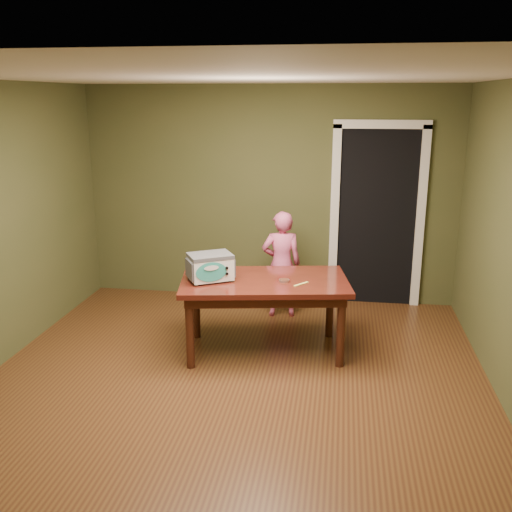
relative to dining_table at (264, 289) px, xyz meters
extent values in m
plane|color=#583619|center=(-0.17, -0.89, -0.65)|extent=(5.00, 5.00, 0.00)
cube|color=#494A27|center=(-0.17, 1.61, 0.65)|extent=(4.50, 0.02, 2.60)
cube|color=#494A27|center=(-0.17, -3.39, 0.65)|extent=(4.50, 0.02, 2.60)
cube|color=white|center=(-0.17, -0.89, 1.95)|extent=(4.50, 5.00, 0.02)
cube|color=black|center=(1.13, 1.91, 0.40)|extent=(0.90, 0.60, 2.10)
cube|color=black|center=(1.13, 1.59, 0.40)|extent=(0.90, 0.02, 2.10)
cube|color=white|center=(0.63, 1.58, 0.40)|extent=(0.10, 0.06, 2.20)
cube|color=white|center=(1.63, 1.58, 0.40)|extent=(0.10, 0.06, 2.20)
cube|color=white|center=(1.13, 1.58, 1.50)|extent=(1.10, 0.06, 0.10)
cube|color=#3E140E|center=(0.00, 0.00, 0.07)|extent=(1.73, 1.16, 0.05)
cube|color=#37180D|center=(0.00, 0.00, 0.00)|extent=(1.59, 1.02, 0.10)
cylinder|color=#37180D|center=(-0.63, -0.46, -0.30)|extent=(0.08, 0.08, 0.70)
cylinder|color=#37180D|center=(-0.75, 0.23, -0.30)|extent=(0.08, 0.08, 0.70)
cylinder|color=#37180D|center=(0.75, -0.23, -0.30)|extent=(0.08, 0.08, 0.70)
cylinder|color=#37180D|center=(0.63, 0.46, -0.30)|extent=(0.08, 0.08, 0.70)
cylinder|color=#4C4F54|center=(-0.60, -0.28, 0.11)|extent=(0.03, 0.03, 0.02)
cylinder|color=#4C4F54|center=(-0.70, -0.10, 0.11)|extent=(0.03, 0.03, 0.02)
cylinder|color=#4C4F54|center=(-0.31, -0.12, 0.11)|extent=(0.03, 0.03, 0.02)
cylinder|color=#4C4F54|center=(-0.42, 0.06, 0.11)|extent=(0.03, 0.03, 0.02)
cube|color=white|center=(-0.51, -0.11, 0.23)|extent=(0.48, 0.44, 0.22)
cube|color=#4C4F54|center=(-0.51, -0.11, 0.35)|extent=(0.49, 0.45, 0.03)
cube|color=#4C4F54|center=(-0.69, -0.21, 0.23)|extent=(0.14, 0.23, 0.17)
cube|color=#4C4F54|center=(-0.33, -0.01, 0.23)|extent=(0.14, 0.23, 0.17)
ellipsoid|color=teal|center=(-0.47, -0.25, 0.23)|extent=(0.26, 0.16, 0.19)
cylinder|color=black|center=(-0.33, -0.18, 0.25)|extent=(0.03, 0.03, 0.03)
cylinder|color=black|center=(-0.33, -0.18, 0.20)|extent=(0.03, 0.02, 0.02)
cylinder|color=silver|center=(0.20, -0.04, 0.11)|extent=(0.10, 0.10, 0.02)
cylinder|color=#4B2719|center=(0.20, -0.04, 0.12)|extent=(0.09, 0.09, 0.01)
cube|color=#E4DF63|center=(0.36, -0.10, 0.10)|extent=(0.13, 0.15, 0.01)
imported|color=#E15C8E|center=(0.06, 0.99, -0.04)|extent=(0.50, 0.37, 1.23)
camera|label=1|loc=(0.71, -5.19, 1.80)|focal=40.00mm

